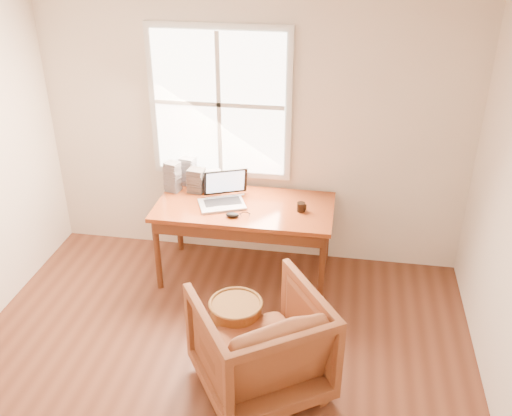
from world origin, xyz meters
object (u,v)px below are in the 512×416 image
(desk, at_px, (245,207))
(cd_stack_a, at_px, (188,171))
(armchair, at_px, (260,343))
(coffee_mug, at_px, (301,207))
(wicker_stool, at_px, (236,324))
(laptop, at_px, (221,192))

(desk, height_order, cd_stack_a, cd_stack_a)
(desk, relative_size, armchair, 1.84)
(armchair, bearing_deg, desk, -108.36)
(coffee_mug, bearing_deg, cd_stack_a, 167.71)
(wicker_stool, distance_m, cd_stack_a, 1.66)
(armchair, relative_size, cd_stack_a, 3.09)
(laptop, height_order, coffee_mug, laptop)
(cd_stack_a, bearing_deg, laptop, -43.10)
(desk, xyz_separation_m, cd_stack_a, (-0.61, 0.34, 0.16))
(desk, xyz_separation_m, coffee_mug, (0.51, -0.03, 0.06))
(wicker_stool, xyz_separation_m, laptop, (-0.31, 0.94, 0.68))
(armchair, xyz_separation_m, laptop, (-0.57, 1.35, 0.49))
(laptop, xyz_separation_m, coffee_mug, (0.71, 0.01, -0.09))
(desk, xyz_separation_m, armchair, (0.37, -1.40, -0.33))
(laptop, bearing_deg, armchair, -90.21)
(laptop, height_order, cd_stack_a, cd_stack_a)
(armchair, bearing_deg, laptop, -100.37)
(armchair, distance_m, coffee_mug, 1.43)
(wicker_stool, relative_size, coffee_mug, 4.82)
(desk, distance_m, armchair, 1.48)
(coffee_mug, bearing_deg, armchair, -89.74)
(desk, bearing_deg, coffee_mug, -3.72)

